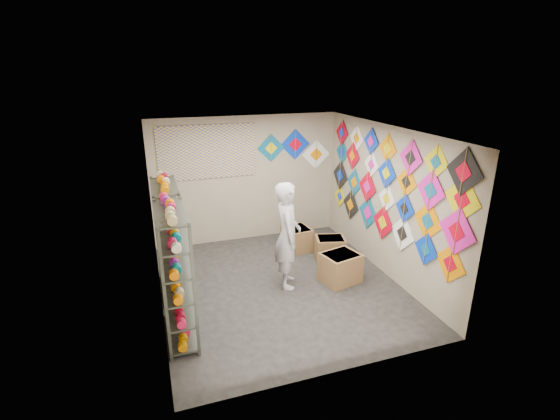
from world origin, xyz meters
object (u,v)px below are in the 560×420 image
object	(u,v)px
shopkeeper	(288,235)
shelf_rack_front	(176,276)
shelf_rack_back	(169,239)
carton_c	(297,239)
carton_b	(330,249)
carton_a	(340,268)

from	to	relation	value
shopkeeper	shelf_rack_front	bearing A→B (deg)	128.87
shelf_rack_back	carton_c	size ratio (longest dim) A/B	3.39
shelf_rack_back	shopkeeper	xyz separation A→B (m)	(1.92, -0.44, -0.01)
carton_b	carton_c	size ratio (longest dim) A/B	1.00
shelf_rack_front	carton_a	xyz separation A→B (m)	(2.85, 0.67, -0.69)
carton_b	carton_c	distance (m)	0.78
shelf_rack_back	shopkeeper	size ratio (longest dim) A/B	1.02
shelf_rack_back	carton_c	bearing A→B (deg)	18.10
shelf_rack_back	carton_b	world-z (taller)	shelf_rack_back
shopkeeper	carton_a	bearing A→B (deg)	-87.26
shopkeeper	carton_b	size ratio (longest dim) A/B	3.32
carton_a	shopkeeper	bearing A→B (deg)	154.53
shelf_rack_back	carton_c	xyz separation A→B (m)	(2.59, 0.85, -0.71)
shelf_rack_front	shopkeeper	world-z (taller)	shelf_rack_front
carton_c	shopkeeper	bearing A→B (deg)	-122.61
carton_c	carton_a	bearing A→B (deg)	-85.19
carton_b	shelf_rack_front	bearing A→B (deg)	-138.14
shelf_rack_front	carton_c	xyz separation A→B (m)	(2.59, 2.15, -0.71)
shopkeeper	carton_b	bearing A→B (deg)	-45.25
shelf_rack_front	carton_c	bearing A→B (deg)	39.67
shelf_rack_back	carton_a	size ratio (longest dim) A/B	2.99
shelf_rack_front	shopkeeper	xyz separation A→B (m)	(1.92, 0.86, -0.01)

